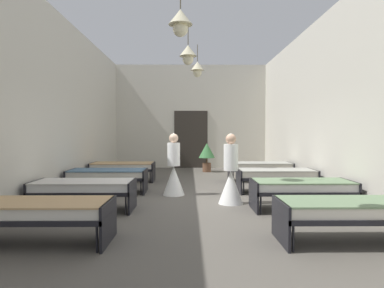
% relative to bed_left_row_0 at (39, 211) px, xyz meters
% --- Properties ---
extents(ground_plane, '(6.89, 14.12, 0.10)m').
position_rel_bed_left_row_0_xyz_m(ground_plane, '(2.10, 2.85, -0.49)').
color(ground_plane, '#59544C').
extents(room_shell, '(6.69, 13.72, 4.33)m').
position_rel_bed_left_row_0_xyz_m(room_shell, '(2.10, 4.23, 1.74)').
color(room_shell, beige).
rests_on(room_shell, ground).
extents(bed_left_row_0, '(1.90, 0.84, 0.57)m').
position_rel_bed_left_row_0_xyz_m(bed_left_row_0, '(0.00, 0.00, 0.00)').
color(bed_left_row_0, black).
rests_on(bed_left_row_0, ground).
extents(bed_right_row_0, '(1.90, 0.84, 0.57)m').
position_rel_bed_left_row_0_xyz_m(bed_right_row_0, '(4.19, 0.00, 0.00)').
color(bed_right_row_0, black).
rests_on(bed_right_row_0, ground).
extents(bed_left_row_1, '(1.90, 0.84, 0.57)m').
position_rel_bed_left_row_0_xyz_m(bed_left_row_1, '(0.00, 1.90, 0.00)').
color(bed_left_row_1, black).
rests_on(bed_left_row_1, ground).
extents(bed_right_row_1, '(1.90, 0.84, 0.57)m').
position_rel_bed_left_row_0_xyz_m(bed_right_row_1, '(4.19, 1.90, 0.00)').
color(bed_right_row_1, black).
rests_on(bed_right_row_1, ground).
extents(bed_left_row_2, '(1.90, 0.84, 0.57)m').
position_rel_bed_left_row_0_xyz_m(bed_left_row_2, '(0.00, 3.80, 0.00)').
color(bed_left_row_2, black).
rests_on(bed_left_row_2, ground).
extents(bed_right_row_2, '(1.90, 0.84, 0.57)m').
position_rel_bed_left_row_0_xyz_m(bed_right_row_2, '(4.19, 3.80, 0.00)').
color(bed_right_row_2, black).
rests_on(bed_right_row_2, ground).
extents(bed_left_row_3, '(1.90, 0.84, 0.57)m').
position_rel_bed_left_row_0_xyz_m(bed_left_row_3, '(0.00, 5.70, 0.00)').
color(bed_left_row_3, black).
rests_on(bed_left_row_3, ground).
extents(bed_right_row_3, '(1.90, 0.84, 0.57)m').
position_rel_bed_left_row_0_xyz_m(bed_right_row_3, '(4.19, 5.70, 0.00)').
color(bed_right_row_3, black).
rests_on(bed_right_row_3, ground).
extents(nurse_near_aisle, '(0.52, 0.52, 1.49)m').
position_rel_bed_left_row_0_xyz_m(nurse_near_aisle, '(2.89, 2.48, 0.09)').
color(nurse_near_aisle, white).
rests_on(nurse_near_aisle, ground).
extents(nurse_mid_aisle, '(0.52, 0.52, 1.49)m').
position_rel_bed_left_row_0_xyz_m(nurse_mid_aisle, '(1.65, 3.46, 0.09)').
color(nurse_mid_aisle, white).
rests_on(nurse_mid_aisle, ground).
extents(potted_plant, '(0.61, 0.61, 1.09)m').
position_rel_bed_left_row_0_xyz_m(potted_plant, '(2.69, 8.14, 0.28)').
color(potted_plant, brown).
rests_on(potted_plant, ground).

